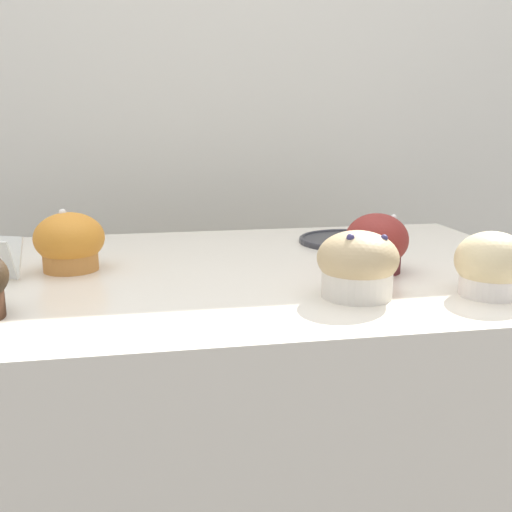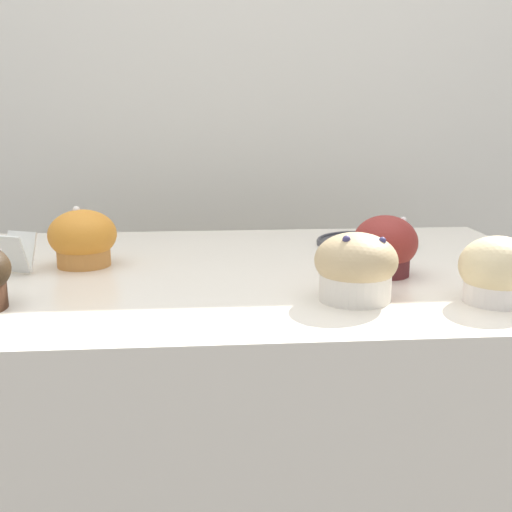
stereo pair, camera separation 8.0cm
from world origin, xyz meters
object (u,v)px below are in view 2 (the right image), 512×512
object	(u,v)px
muffin_front_center	(83,239)
serving_plate	(366,242)
muffin_back_right	(356,267)
muffin_back_left	(497,272)
muffin_front_right	(385,247)

from	to	relation	value
muffin_front_center	serving_plate	xyz separation A→B (m)	(0.48, 0.12, -0.04)
muffin_back_right	serving_plate	distance (m)	0.35
muffin_front_center	serving_plate	distance (m)	0.50
muffin_back_left	muffin_front_right	world-z (taller)	muffin_front_right
muffin_back_left	serving_plate	world-z (taller)	muffin_back_left
muffin_front_center	muffin_front_right	distance (m)	0.46
muffin_back_left	muffin_front_right	bearing A→B (deg)	124.40
serving_plate	muffin_back_right	bearing A→B (deg)	-107.33
muffin_front_center	muffin_back_right	bearing A→B (deg)	-29.28
muffin_back_left	muffin_front_center	bearing A→B (deg)	156.66
muffin_front_right	serving_plate	world-z (taller)	muffin_front_right
muffin_front_center	muffin_front_right	world-z (taller)	muffin_front_center
muffin_back_right	muffin_front_right	distance (m)	0.14
muffin_front_center	muffin_back_right	xyz separation A→B (m)	(0.38, -0.21, -0.00)
muffin_back_left	muffin_front_right	distance (m)	0.17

